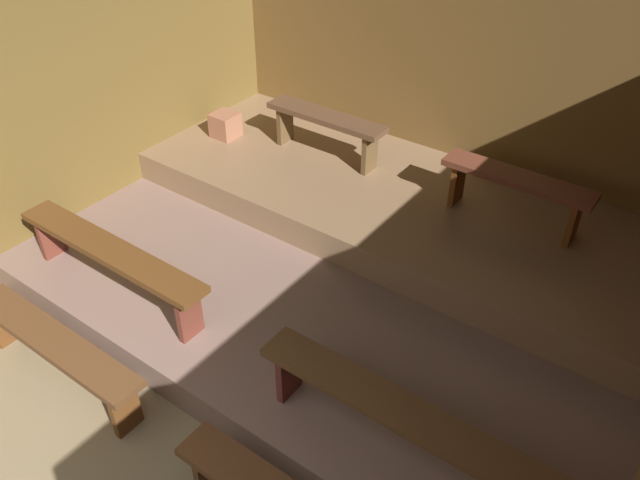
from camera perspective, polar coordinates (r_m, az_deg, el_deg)
ground at (r=5.10m, az=-2.93°, el=-9.72°), size 5.78×5.98×0.08m
wall_back at (r=6.25m, az=12.29°, el=13.51°), size 5.78×0.06×2.56m
wall_left at (r=5.99m, az=-22.87°, el=10.45°), size 0.06×5.98×2.56m
platform_lower at (r=5.46m, az=2.46°, el=-3.33°), size 4.98×3.52×0.28m
platform_middle at (r=5.89m, az=7.18°, el=3.05°), size 4.98×1.83×0.28m
bench_floor_left at (r=4.92m, az=-22.58°, el=-8.79°), size 1.64×0.26×0.44m
bench_lower_left at (r=5.13m, az=-18.22°, el=-1.31°), size 1.89×0.26×0.44m
bench_lower_right at (r=3.82m, az=7.18°, el=-15.41°), size 1.89×0.26×0.44m
bench_middle_left at (r=6.20m, az=0.52°, el=10.35°), size 1.25×0.26×0.44m
bench_middle_right at (r=5.45m, az=17.13°, el=4.66°), size 1.25×0.26×0.44m
wooden_crate_middle at (r=6.75m, az=-8.46°, el=10.13°), size 0.25×0.25×0.25m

